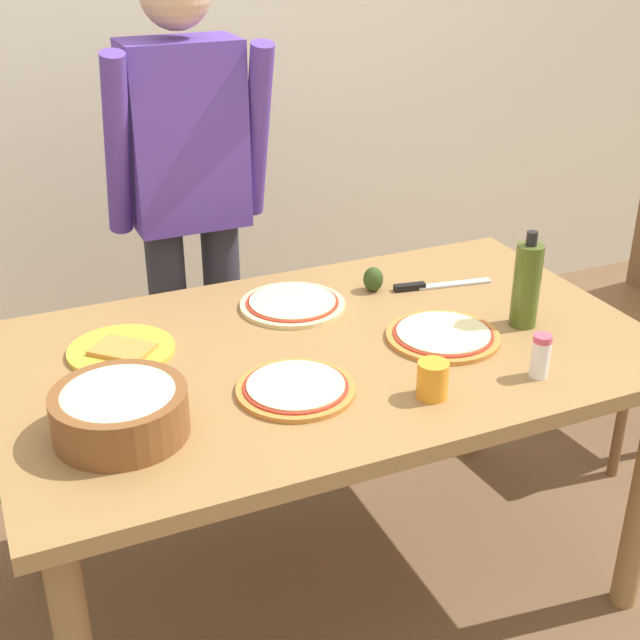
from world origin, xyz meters
The scene contains 14 objects.
ground centered at (0.00, 0.00, 0.00)m, with size 8.00×8.00×0.00m, color brown.
wall_back centered at (0.00, 1.60, 1.30)m, with size 5.60×0.10×2.60m, color silver.
dining_table centered at (0.00, 0.00, 0.67)m, with size 1.60×0.96×0.76m.
person_cook centered at (-0.13, 0.76, 0.94)m, with size 0.49×0.25×1.62m.
pizza_raw_on_board centered at (0.01, 0.25, 0.77)m, with size 0.29×0.29×0.02m.
pizza_cooked_on_tray centered at (-0.16, -0.17, 0.77)m, with size 0.27×0.27×0.02m.
pizza_second_cooked centered at (0.28, -0.08, 0.77)m, with size 0.29×0.29×0.02m.
plate_with_slice centered at (-0.47, 0.17, 0.77)m, with size 0.26×0.26×0.02m.
popcorn_bowl centered at (-0.55, -0.18, 0.82)m, with size 0.28×0.28×0.11m.
olive_oil_bottle centered at (0.51, -0.09, 0.87)m, with size 0.07×0.07×0.26m.
cup_orange centered at (0.11, -0.31, 0.80)m, with size 0.07×0.07×0.09m, color orange.
salt_shaker centered at (0.38, -0.33, 0.81)m, with size 0.04×0.04×0.11m.
chef_knife centered at (0.41, 0.21, 0.77)m, with size 0.29×0.07×0.02m.
avocado centered at (0.25, 0.26, 0.80)m, with size 0.06×0.06×0.07m, color #2D4219.
Camera 1 is at (-0.77, -1.71, 1.75)m, focal length 48.22 mm.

